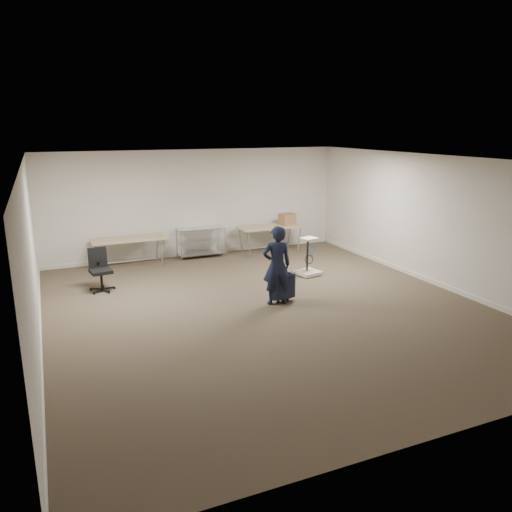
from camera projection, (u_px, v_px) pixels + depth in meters
name	position (u px, v px, depth m)	size (l,w,h in m)	color
ground	(267.00, 308.00, 9.56)	(9.00, 9.00, 0.00)	#443829
room_shell	(240.00, 285.00, 10.77)	(8.00, 9.00, 9.00)	beige
folding_table_left	(129.00, 240.00, 12.16)	(1.80, 0.75, 0.73)	#95785B
folding_table_right	(270.00, 228.00, 13.62)	(1.80, 0.75, 0.73)	#95785B
wire_shelf	(201.00, 241.00, 13.18)	(1.22, 0.47, 0.80)	silver
person	(277.00, 265.00, 9.61)	(0.57, 0.37, 1.56)	black
suitcase	(283.00, 286.00, 9.80)	(0.37, 0.24, 0.96)	black
office_chair	(101.00, 278.00, 10.52)	(0.55, 0.55, 0.91)	black
equipment_cart	(308.00, 265.00, 11.62)	(0.56, 0.56, 0.89)	#F2E5D0
cardboard_box	(287.00, 219.00, 13.81)	(0.41, 0.31, 0.31)	#A3804C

